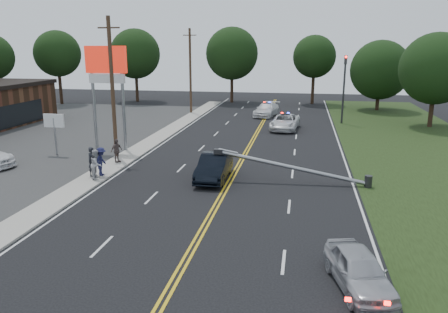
% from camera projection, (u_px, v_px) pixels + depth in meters
% --- Properties ---
extents(ground, '(120.00, 120.00, 0.00)m').
position_uv_depth(ground, '(201.00, 233.00, 19.17)').
color(ground, black).
rests_on(ground, ground).
extents(sidewalk, '(1.80, 70.00, 0.12)m').
position_uv_depth(sidewalk, '(116.00, 164.00, 30.14)').
color(sidewalk, '#A09B90').
rests_on(sidewalk, ground).
extents(centerline_yellow, '(0.36, 80.00, 0.00)m').
position_uv_depth(centerline_yellow, '(236.00, 171.00, 28.70)').
color(centerline_yellow, gold).
rests_on(centerline_yellow, ground).
extents(pylon_sign, '(3.20, 0.35, 8.00)m').
position_uv_depth(pylon_sign, '(107.00, 73.00, 32.85)').
color(pylon_sign, gray).
rests_on(pylon_sign, ground).
extents(small_sign, '(1.60, 0.14, 3.10)m').
position_uv_depth(small_sign, '(54.00, 124.00, 32.45)').
color(small_sign, gray).
rests_on(small_sign, ground).
extents(traffic_signal, '(0.28, 0.41, 7.05)m').
position_uv_depth(traffic_signal, '(344.00, 83.00, 45.30)').
color(traffic_signal, '#2D2D30').
rests_on(traffic_signal, ground).
extents(fallen_streetlight, '(9.36, 0.44, 1.91)m').
position_uv_depth(fallen_streetlight, '(300.00, 169.00, 25.85)').
color(fallen_streetlight, '#2D2D30').
rests_on(fallen_streetlight, ground).
extents(utility_pole_mid, '(1.60, 0.28, 10.00)m').
position_uv_depth(utility_pole_mid, '(112.00, 88.00, 30.95)').
color(utility_pole_mid, '#382619').
rests_on(utility_pole_mid, ground).
extents(utility_pole_far, '(1.60, 0.28, 10.00)m').
position_uv_depth(utility_pole_far, '(190.00, 71.00, 51.93)').
color(utility_pole_far, '#382619').
rests_on(utility_pole_far, ground).
extents(tree_4, '(6.31, 6.31, 10.11)m').
position_uv_depth(tree_4, '(57.00, 54.00, 60.26)').
color(tree_4, black).
rests_on(tree_4, ground).
extents(tree_5, '(7.14, 7.14, 10.45)m').
position_uv_depth(tree_5, '(135.00, 54.00, 63.04)').
color(tree_5, black).
rests_on(tree_5, ground).
extents(tree_6, '(7.42, 7.42, 10.64)m').
position_uv_depth(tree_6, '(232.00, 54.00, 62.01)').
color(tree_6, black).
rests_on(tree_6, ground).
extents(tree_7, '(5.88, 5.88, 9.50)m').
position_uv_depth(tree_7, '(314.00, 57.00, 60.33)').
color(tree_7, black).
rests_on(tree_7, ground).
extents(tree_8, '(7.39, 7.39, 8.76)m').
position_uv_depth(tree_8, '(380.00, 70.00, 54.74)').
color(tree_8, black).
rests_on(tree_8, ground).
extents(tree_9, '(7.04, 7.04, 9.34)m').
position_uv_depth(tree_9, '(436.00, 69.00, 42.95)').
color(tree_9, black).
rests_on(tree_9, ground).
extents(crashed_sedan, '(1.70, 4.76, 1.56)m').
position_uv_depth(crashed_sedan, '(214.00, 167.00, 26.77)').
color(crashed_sedan, black).
rests_on(crashed_sedan, ground).
extents(waiting_sedan, '(2.46, 4.13, 1.32)m').
position_uv_depth(waiting_sedan, '(359.00, 270.00, 14.71)').
color(waiting_sedan, '#AFB1B8').
rests_on(waiting_sedan, ground).
extents(emergency_a, '(2.98, 5.58, 1.49)m').
position_uv_depth(emergency_a, '(285.00, 122.00, 42.74)').
color(emergency_a, silver).
rests_on(emergency_a, ground).
extents(emergency_b, '(3.10, 5.58, 1.53)m').
position_uv_depth(emergency_b, '(267.00, 110.00, 50.91)').
color(emergency_b, silver).
rests_on(emergency_b, ground).
extents(bystander_a, '(0.65, 0.78, 1.83)m').
position_uv_depth(bystander_a, '(92.00, 161.00, 27.04)').
color(bystander_a, '#212228').
rests_on(bystander_a, sidewalk).
extents(bystander_b, '(0.83, 0.98, 1.81)m').
position_uv_depth(bystander_b, '(96.00, 164.00, 26.48)').
color(bystander_b, '#ABAAAF').
rests_on(bystander_b, sidewalk).
extents(bystander_c, '(0.77, 1.21, 1.78)m').
position_uv_depth(bystander_c, '(101.00, 161.00, 27.12)').
color(bystander_c, '#1A1B42').
rests_on(bystander_c, sidewalk).
extents(bystander_d, '(0.75, 1.05, 1.65)m').
position_uv_depth(bystander_d, '(117.00, 151.00, 30.22)').
color(bystander_d, '#5B4B48').
rests_on(bystander_d, sidewalk).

